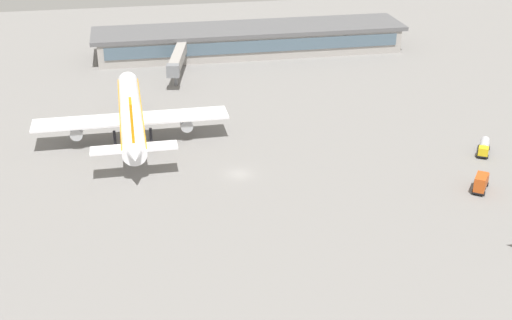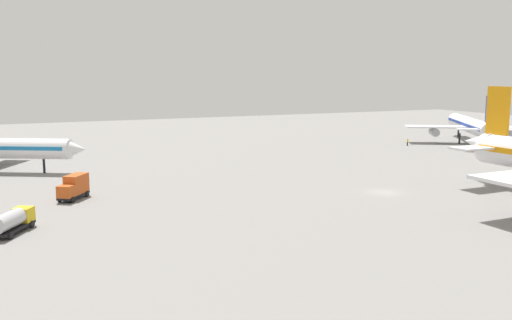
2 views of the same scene
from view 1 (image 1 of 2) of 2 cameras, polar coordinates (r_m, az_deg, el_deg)
The scene contains 6 objects.
ground at distance 129.49m, azimuth -1.38°, elevation -1.17°, with size 288.00×288.00×0.00m, color gray.
terminal_building at distance 202.67m, azimuth -0.52°, elevation 9.96°, with size 89.89×17.84×7.57m.
airplane_taxiing at distance 144.74m, azimuth -10.33°, elevation 3.76°, with size 39.74×49.73×15.16m.
fuel_truck at distance 144.61m, azimuth 18.38°, elevation 1.03°, with size 4.89×6.37×2.50m.
catering_truck at distance 129.27m, azimuth 18.17°, elevation -1.75°, with size 4.84×5.64×3.30m.
jet_bridge at distance 181.41m, azimuth -6.51°, elevation 8.35°, with size 7.45×23.84×6.74m.
Camera 1 is at (18.49, 114.27, 58.04)m, focal length 48.25 mm.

